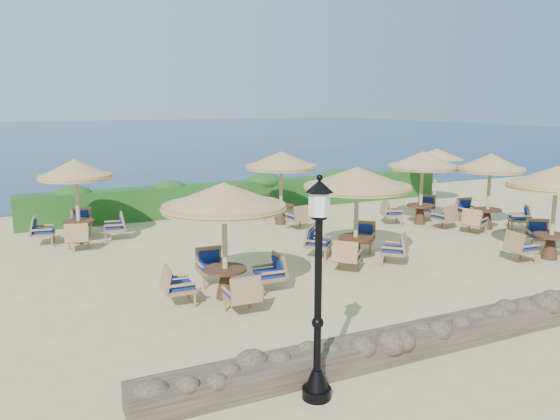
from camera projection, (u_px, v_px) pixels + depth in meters
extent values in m
plane|color=#CAB680|center=(347.00, 252.00, 16.25)|extent=(120.00, 120.00, 0.00)
plane|color=navy|center=(86.00, 134.00, 78.36)|extent=(160.00, 160.00, 0.00)
cube|color=#164215|center=(254.00, 195.00, 22.52)|extent=(18.00, 0.90, 1.20)
cube|color=brown|center=(516.00, 317.00, 10.71)|extent=(15.00, 0.65, 0.44)
cylinder|color=black|center=(317.00, 393.00, 8.19)|extent=(0.44, 0.44, 0.16)
cone|color=black|center=(317.00, 379.00, 8.15)|extent=(0.36, 0.36, 0.30)
cylinder|color=black|center=(318.00, 300.00, 7.91)|extent=(0.11, 0.11, 2.40)
cylinder|color=silver|center=(319.00, 203.00, 7.63)|extent=(0.30, 0.30, 0.36)
cone|color=black|center=(320.00, 186.00, 7.58)|extent=(0.40, 0.40, 0.18)
cylinder|color=tan|center=(435.00, 178.00, 23.92)|extent=(0.10, 0.10, 2.20)
cone|color=#9D7240|center=(437.00, 154.00, 23.71)|extent=(2.30, 2.30, 0.45)
cylinder|color=tan|center=(225.00, 247.00, 12.17)|extent=(0.12, 0.12, 2.40)
cone|color=#9D7240|center=(224.00, 195.00, 11.94)|extent=(2.78, 2.78, 0.55)
cylinder|color=#9D7240|center=(224.00, 207.00, 11.99)|extent=(2.73, 2.73, 0.14)
cylinder|color=#472B19|center=(225.00, 269.00, 12.27)|extent=(0.96, 0.96, 0.06)
cone|color=#472B19|center=(226.00, 284.00, 12.33)|extent=(0.44, 0.44, 0.64)
cylinder|color=tan|center=(356.00, 219.00, 15.04)|extent=(0.12, 0.12, 2.40)
cone|color=#9D7240|center=(357.00, 177.00, 14.81)|extent=(2.95, 2.95, 0.55)
cylinder|color=#9D7240|center=(357.00, 187.00, 14.87)|extent=(2.89, 2.89, 0.14)
cylinder|color=#472B19|center=(356.00, 238.00, 15.14)|extent=(0.96, 0.96, 0.06)
cone|color=#472B19|center=(355.00, 250.00, 15.21)|extent=(0.44, 0.44, 0.64)
cylinder|color=tan|center=(553.00, 217.00, 15.28)|extent=(0.12, 0.12, 2.40)
cone|color=#9D7240|center=(557.00, 176.00, 15.05)|extent=(2.67, 2.67, 0.55)
cylinder|color=#9D7240|center=(556.00, 186.00, 15.11)|extent=(2.62, 2.62, 0.14)
cylinder|color=#472B19|center=(551.00, 235.00, 15.38)|extent=(0.96, 0.96, 0.06)
cone|color=#472B19|center=(550.00, 247.00, 15.45)|extent=(0.44, 0.44, 0.64)
cylinder|color=tan|center=(77.00, 205.00, 17.09)|extent=(0.12, 0.12, 2.40)
cone|color=#9D7240|center=(75.00, 168.00, 16.86)|extent=(2.23, 2.23, 0.55)
cylinder|color=#9D7240|center=(75.00, 177.00, 16.91)|extent=(2.18, 2.18, 0.14)
cylinder|color=#472B19|center=(79.00, 222.00, 17.19)|extent=(0.96, 0.96, 0.06)
cone|color=#472B19|center=(79.00, 232.00, 17.26)|extent=(0.44, 0.44, 0.64)
cylinder|color=tan|center=(281.00, 192.00, 19.73)|extent=(0.12, 0.12, 2.40)
cone|color=#9D7240|center=(281.00, 159.00, 19.50)|extent=(2.61, 2.61, 0.55)
cylinder|color=#9D7240|center=(281.00, 167.00, 19.56)|extent=(2.56, 2.56, 0.14)
cylinder|color=#472B19|center=(281.00, 206.00, 19.83)|extent=(0.96, 0.96, 0.06)
cone|color=#472B19|center=(281.00, 215.00, 19.90)|extent=(0.44, 0.44, 0.64)
cylinder|color=tan|center=(421.00, 191.00, 19.76)|extent=(0.12, 0.12, 2.40)
cone|color=#9D7240|center=(423.00, 159.00, 19.53)|extent=(2.47, 2.47, 0.55)
cylinder|color=#9D7240|center=(422.00, 167.00, 19.58)|extent=(2.42, 2.42, 0.14)
cylinder|color=#472B19|center=(421.00, 206.00, 19.86)|extent=(0.96, 0.96, 0.06)
cone|color=#472B19|center=(420.00, 215.00, 19.92)|extent=(0.44, 0.44, 0.64)
cylinder|color=tan|center=(488.00, 195.00, 18.99)|extent=(0.12, 0.12, 2.40)
cone|color=#9D7240|center=(491.00, 161.00, 18.76)|extent=(2.29, 2.29, 0.55)
cylinder|color=#9D7240|center=(490.00, 169.00, 18.81)|extent=(2.24, 2.24, 0.14)
cylinder|color=#472B19|center=(487.00, 210.00, 19.09)|extent=(0.96, 0.96, 0.06)
cone|color=#472B19|center=(487.00, 219.00, 19.15)|extent=(0.44, 0.44, 0.64)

